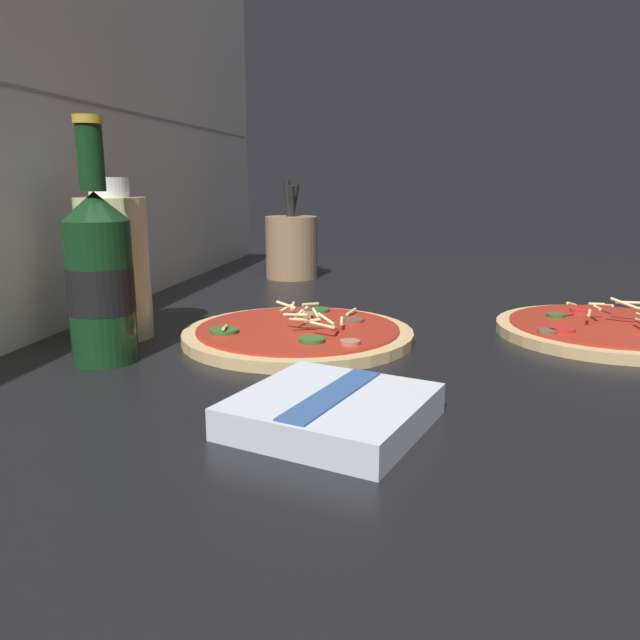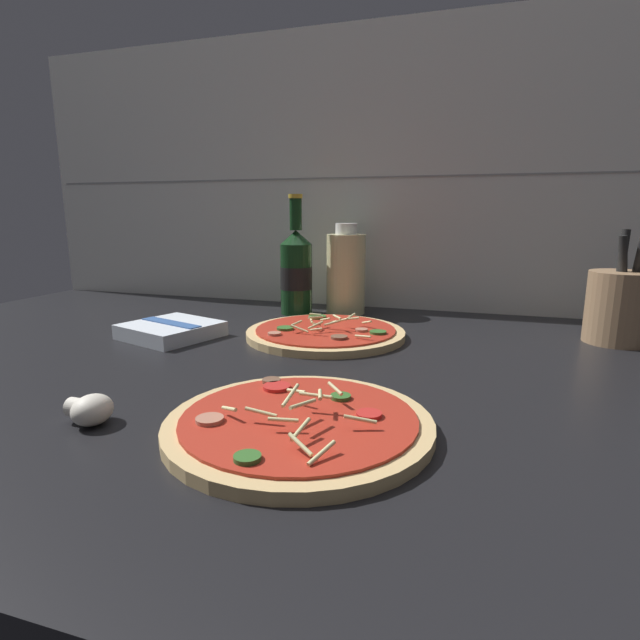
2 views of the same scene
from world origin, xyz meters
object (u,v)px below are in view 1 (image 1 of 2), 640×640
Objects in this scene: dish_towel at (332,411)px; pizza_far at (298,334)px; oil_bottle at (114,266)px; pizza_near at (608,330)px; utensil_crock at (291,246)px; beer_bottle at (100,275)px.

pizza_far is at bearing 17.79° from dish_towel.
oil_bottle is (-1.90, 20.90, 7.62)cm from pizza_far.
oil_bottle is 37.03cm from dish_towel.
utensil_crock is at bearing 51.53° from pizza_near.
dish_towel is (-69.39, -18.52, -4.72)cm from utensil_crock.
pizza_near is 1.40× the size of oil_bottle.
pizza_far is at bearing 103.45° from pizza_near.
pizza_far is at bearing -84.81° from oil_bottle.
oil_bottle is (9.45, 3.49, -0.40)cm from beer_bottle.
pizza_far is 22.33cm from oil_bottle.
oil_bottle is at bearing 167.83° from utensil_crock.
oil_bottle reaches higher than utensil_crock.
oil_bottle is (-10.37, 56.33, 7.62)cm from pizza_near.
pizza_far reaches higher than dish_towel.
oil_bottle is at bearing 20.26° from beer_bottle.
beer_bottle reaches higher than pizza_near.
pizza_near is 0.97× the size of pizza_far.
utensil_crock reaches higher than pizza_near.
pizza_near is 1.07× the size of beer_bottle.
pizza_far is at bearing -166.61° from utensil_crock.
pizza_near is 1.43× the size of utensil_crock.
oil_bottle reaches higher than pizza_near.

